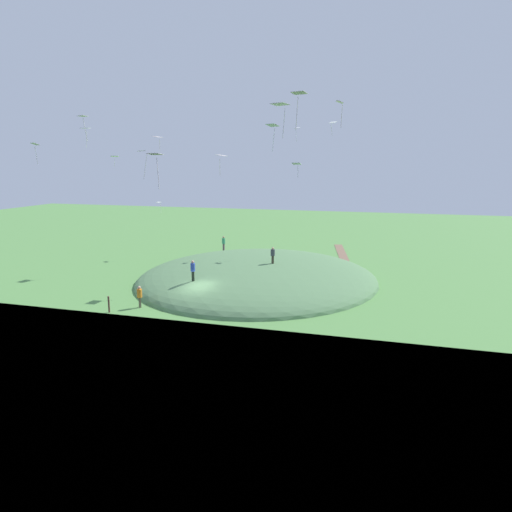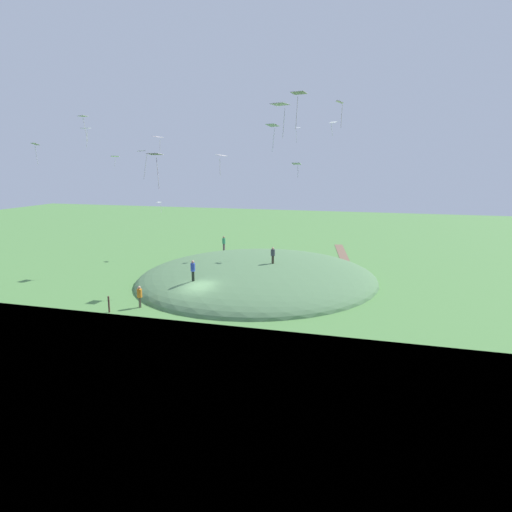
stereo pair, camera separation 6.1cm
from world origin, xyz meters
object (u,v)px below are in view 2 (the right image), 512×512
person_watching_kites (140,294)px  kite_3 (280,106)px  kite_10 (158,137)px  kite_13 (35,145)px  kite_6 (273,127)px  kite_1 (221,156)px  kite_14 (298,129)px  person_walking_path (273,253)px  kite_7 (115,157)px  kite_5 (155,156)px  kite_9 (297,164)px  kite_8 (159,203)px  person_near_shore (224,242)px  kite_2 (340,104)px  kite_4 (86,129)px  person_on_hilltop (193,268)px  kite_11 (333,123)px  kite_0 (299,95)px  kite_15 (83,118)px  kite_12 (142,153)px  mooring_post (109,304)px

person_watching_kites → kite_3: (-0.22, -11.75, 14.43)m
kite_10 → kite_13: bearing=164.3°
kite_6 → kite_1: bearing=42.7°
kite_10 → kite_14: bearing=-72.6°
person_walking_path → kite_7: (0.78, 17.31, 9.24)m
kite_10 → kite_13: size_ratio=0.83×
kite_5 → kite_1: bearing=4.9°
kite_9 → kite_8: bearing=52.0°
person_near_shore → kite_13: kite_13 is taller
kite_2 → kite_14: size_ratio=1.18×
person_watching_kites → kite_1: 15.02m
kite_1 → kite_4: (0.03, 14.57, 2.71)m
person_near_shore → kite_1: 15.33m
kite_1 → kite_7: (1.82, 12.52, 0.01)m
kite_2 → kite_8: bearing=56.1°
person_on_hilltop → kite_11: (15.75, -9.88, 13.19)m
kite_0 → kite_10: size_ratio=1.49×
kite_10 → person_on_hilltop: bearing=-142.3°
kite_3 → kite_15: bearing=82.6°
person_on_hilltop → kite_13: size_ratio=1.02×
kite_14 → kite_6: bearing=-175.0°
kite_6 → kite_9: size_ratio=1.74×
kite_11 → kite_13: 29.49m
kite_0 → kite_11: size_ratio=1.47×
kite_12 → mooring_post: size_ratio=1.64×
kite_14 → kite_9: bearing=-169.1°
kite_15 → person_on_hilltop: bearing=-79.2°
kite_6 → kite_15: kite_15 is taller
kite_4 → mooring_post: size_ratio=1.46×
kite_10 → kite_14: kite_14 is taller
kite_7 → person_on_hilltop: bearing=-122.0°
kite_3 → kite_9: (4.15, -0.41, -3.98)m
person_watching_kites → kite_6: (1.90, -10.70, 13.20)m
kite_15 → kite_1: bearing=-53.2°
kite_1 → kite_2: size_ratio=1.00×
kite_3 → person_near_shore: bearing=29.8°
kite_15 → kite_0: bearing=-104.7°
person_on_hilltop → kite_7: 16.85m
kite_12 → mooring_post: kite_12 is taller
kite_11 → kite_13: bearing=129.3°
person_near_shore → kite_4: size_ratio=0.92×
kite_2 → kite_12: bearing=106.0°
kite_15 → mooring_post: size_ratio=1.58×
kite_0 → kite_8: 33.00m
person_on_hilltop → kite_1: kite_1 is taller
kite_2 → person_walking_path: bearing=46.9°
kite_13 → kite_10: bearing=-15.7°
kite_3 → kite_11: kite_11 is taller
person_on_hilltop → kite_3: kite_3 is taller
kite_1 → kite_12: size_ratio=0.91×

